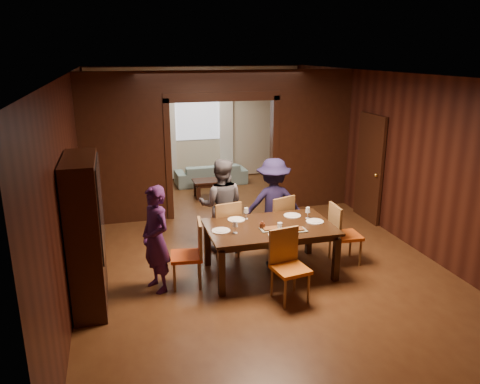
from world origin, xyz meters
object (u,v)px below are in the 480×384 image
object	(u,v)px
person_purple	(156,239)
chair_left	(186,254)
person_navy	(273,204)
coffee_table	(211,188)
dining_table	(269,249)
chair_near	(291,267)
chair_right	(346,234)
hutch	(86,233)
chair_far_r	(276,222)
chair_far_l	(224,228)
sofa	(211,174)
person_grey	(221,205)

from	to	relation	value
person_purple	chair_left	bearing A→B (deg)	65.97
person_purple	person_navy	xyz separation A→B (m)	(2.05, 1.00, 0.02)
person_purple	coffee_table	xyz separation A→B (m)	(1.61, 4.13, -0.56)
person_navy	coffee_table	bearing A→B (deg)	-73.78
dining_table	chair_near	world-z (taller)	chair_near
chair_right	hutch	distance (m)	3.91
dining_table	chair_left	xyz separation A→B (m)	(-1.27, -0.07, 0.10)
person_navy	dining_table	xyz separation A→B (m)	(-0.37, -0.92, -0.40)
dining_table	chair_far_r	xyz separation A→B (m)	(0.39, 0.83, 0.10)
dining_table	chair_right	size ratio (longest dim) A/B	1.93
chair_left	chair_right	size ratio (longest dim) A/B	1.00
chair_near	hutch	xyz separation A→B (m)	(-2.59, 0.61, 0.52)
person_navy	dining_table	size ratio (longest dim) A/B	0.83
chair_near	dining_table	bearing A→B (deg)	81.09
person_purple	chair_far_l	world-z (taller)	person_purple
chair_right	hutch	bearing A→B (deg)	96.82
sofa	chair_far_l	bearing A→B (deg)	79.40
chair_left	hutch	xyz separation A→B (m)	(-1.31, -0.16, 0.52)
sofa	chair_near	world-z (taller)	chair_near
person_purple	chair_near	xyz separation A→B (m)	(1.70, -0.77, -0.27)
chair_near	chair_left	bearing A→B (deg)	139.17
chair_far_l	hutch	bearing A→B (deg)	17.05
person_navy	coffee_table	world-z (taller)	person_navy
chair_far_l	coffee_table	bearing A→B (deg)	-106.86
hutch	person_purple	bearing A→B (deg)	9.93
chair_right	dining_table	bearing A→B (deg)	94.47
chair_far_l	chair_far_r	xyz separation A→B (m)	(0.92, 0.06, 0.00)
person_navy	chair_far_l	bearing A→B (deg)	17.80
chair_near	chair_right	bearing A→B (deg)	25.26
sofa	chair_near	xyz separation A→B (m)	(-0.15, -5.96, 0.22)
person_purple	chair_near	distance (m)	1.88
sofa	chair_left	distance (m)	5.38
person_navy	person_purple	bearing A→B (deg)	34.18
dining_table	coffee_table	size ratio (longest dim) A/B	2.34
person_purple	chair_far_l	xyz separation A→B (m)	(1.16, 0.85, -0.27)
coffee_table	chair_near	xyz separation A→B (m)	(0.08, -4.90, 0.28)
sofa	dining_table	size ratio (longest dim) A/B	0.95
hutch	chair_right	bearing A→B (deg)	4.02
chair_right	chair_far_l	size ratio (longest dim) A/B	1.00
person_navy	chair_far_l	world-z (taller)	person_navy
chair_left	chair_near	size ratio (longest dim) A/B	1.00
coffee_table	chair_left	size ratio (longest dim) A/B	0.82
person_purple	person_navy	bearing A→B (deg)	91.04
chair_far_r	person_navy	bearing A→B (deg)	-94.49
sofa	chair_right	distance (m)	5.21
chair_right	chair_far_r	xyz separation A→B (m)	(-0.89, 0.80, 0.00)
chair_far_r	hutch	world-z (taller)	hutch
person_grey	chair_right	bearing A→B (deg)	167.21
person_purple	sofa	xyz separation A→B (m)	(1.84, 5.19, -0.50)
chair_left	hutch	world-z (taller)	hutch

